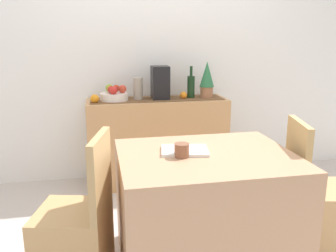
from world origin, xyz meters
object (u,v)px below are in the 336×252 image
Objects in this scene: wine_bottle at (191,86)px; potted_plant at (207,79)px; fruit_bowl at (114,97)px; chair_by_corner at (317,213)px; coffee_maker at (160,83)px; sideboard_console at (158,141)px; open_book at (185,151)px; coffee_cup at (182,150)px; ceramic_vase at (138,89)px; dining_table at (205,210)px; chair_near_window at (76,239)px.

potted_plant reaches higher than wine_bottle.
chair_by_corner is (1.26, -1.37, -0.61)m from fruit_bowl.
fruit_bowl is 0.45m from coffee_maker.
open_book is (-0.05, -1.32, 0.33)m from sideboard_console.
coffee_cup is at bearing -94.96° from coffee_maker.
chair_by_corner is at bearing -52.97° from ceramic_vase.
wine_bottle is at bearing -0.00° from sideboard_console.
potted_plant is at bearing 72.93° from dining_table.
coffee_maker is 1.42m from coffee_cup.
wine_bottle is 1.47m from coffee_cup.
fruit_bowl is 0.74× the size of potted_plant.
fruit_bowl reaches higher than chair_near_window.
coffee_maker reaches higher than ceramic_vase.
chair_by_corner is (1.04, -1.37, -0.67)m from ceramic_vase.
chair_by_corner is (0.95, 0.03, -0.51)m from coffee_cup.
ceramic_vase is 0.60× the size of potted_plant.
open_book is (-0.54, -1.32, -0.27)m from potted_plant.
ceramic_vase is at bearing 127.03° from chair_by_corner.
wine_bottle is at bearing -180.00° from potted_plant.
coffee_maker is 0.89× the size of potted_plant.
open_book is (0.35, -1.32, -0.13)m from fruit_bowl.
ceramic_vase is at bearing 93.66° from coffee_cup.
dining_table is 0.79m from chair_near_window.
chair_near_window is at bearing -164.02° from open_book.
coffee_maker is at bearing 180.00° from wine_bottle.
ceramic_vase is at bearing 180.00° from coffee_maker.
coffee_cup is 0.10× the size of chair_near_window.
chair_near_window is at bearing -117.60° from sideboard_console.
open_book is 1.03m from chair_by_corner.
potted_plant reaches higher than coffee_cup.
coffee_cup is (0.09, -1.40, -0.16)m from ceramic_vase.
sideboard_console is at bearing 180.00° from coffee_maker.
potted_plant is 0.39× the size of chair_near_window.
ceramic_vase reaches higher than chair_by_corner.
dining_table is (0.47, -1.38, -0.51)m from fruit_bowl.
coffee_cup is at bearing -170.89° from dining_table.
sideboard_console is 0.63m from wine_bottle.
chair_near_window reaches higher than sideboard_console.
potted_plant is 1.45m from open_book.
ceramic_vase is (-0.21, 0.00, -0.05)m from coffee_maker.
open_book is at bearing 176.41° from chair_by_corner.
coffee_maker is 1.34m from open_book.
potted_plant is at bearing 48.76° from chair_near_window.
sideboard_console is at bearing 92.74° from dining_table.
coffee_maker is at bearing 0.00° from sideboard_console.
potted_plant is 1.25× the size of open_book.
coffee_maker reaches higher than dining_table.
fruit_bowl is 1.44m from coffee_cup.
fruit_bowl is (-0.41, 0.00, 0.46)m from sideboard_console.
dining_table is 1.16× the size of chair_near_window.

